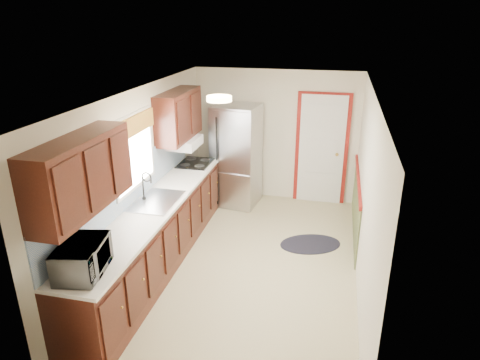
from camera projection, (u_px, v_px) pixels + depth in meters
The scene contains 8 objects.
room_shell at pixel (247, 186), 5.59m from camera, with size 3.20×5.20×2.52m.
kitchen_run at pixel (152, 213), 5.72m from camera, with size 0.63×4.00×2.20m.
back_wall_trim at pixel (328, 161), 7.50m from camera, with size 1.12×2.30×2.08m.
ceiling_fixture at pixel (219, 99), 5.05m from camera, with size 0.30×0.30×0.06m, color #FFD88C.
microwave at pixel (82, 255), 4.09m from camera, with size 0.59×0.32×0.40m, color white.
refrigerator at pixel (237, 156), 7.68m from camera, with size 0.85×0.81×1.83m.
rug at pixel (310, 244), 6.54m from camera, with size 0.93×0.60×0.01m, color black.
cooktop at pixel (195, 163), 7.20m from camera, with size 0.51×0.62×0.02m, color black.
Camera 1 is at (1.07, -5.07, 3.29)m, focal length 32.00 mm.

